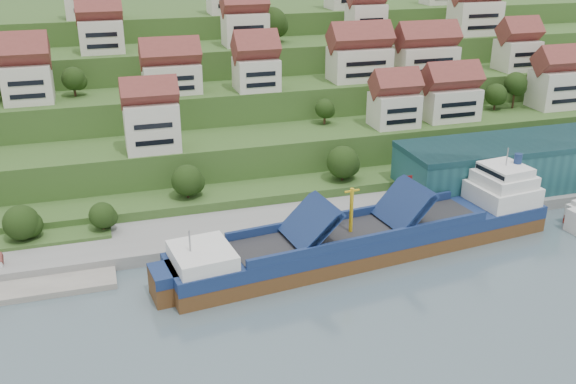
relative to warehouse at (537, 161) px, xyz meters
name	(u,v)px	position (x,y,z in m)	size (l,w,h in m)	color
ground	(333,263)	(-52.00, -17.00, -7.20)	(300.00, 300.00, 0.00)	slate
quay	(401,209)	(-32.00, -2.00, -6.10)	(180.00, 14.00, 2.20)	gray
hillside	(215,76)	(-52.00, 86.55, 3.46)	(260.00, 128.00, 31.00)	#2D4C1E
hillside_village	(264,50)	(-47.05, 45.22, 17.99)	(157.63, 62.13, 29.12)	silver
hillside_trees	(246,103)	(-55.90, 28.14, 9.62)	(140.98, 62.71, 31.14)	#233D14
warehouse	(537,161)	(0.00, 0.00, 0.00)	(60.00, 15.00, 10.00)	#215459
flagpole	(406,192)	(-33.89, -7.00, -0.32)	(1.28, 0.16, 8.00)	gray
cargo_ship	(378,237)	(-43.17, -15.46, -4.19)	(70.69, 19.09, 15.40)	brown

